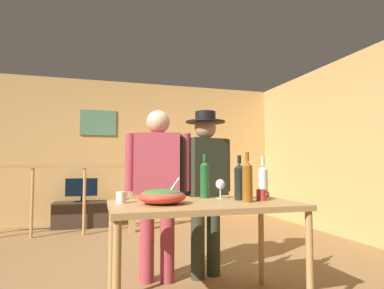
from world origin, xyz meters
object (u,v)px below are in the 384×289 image
serving_table (205,213)px  mug_white (121,197)px  framed_picture (98,123)px  wine_bottle_amber (247,181)px  flat_screen_tv (82,188)px  person_standing_right (206,178)px  stair_railing (70,189)px  person_standing_left (158,179)px  tv_console (81,214)px  salad_bowl (162,196)px  wine_glass (220,185)px  wine_bottle_dark (239,181)px  wine_bottle_green (205,179)px  mug_red (261,195)px  wine_bottle_clear (263,181)px

serving_table → mug_white: mug_white is taller
framed_picture → wine_bottle_amber: size_ratio=1.71×
flat_screen_tv → serving_table: flat_screen_tv is taller
mug_white → person_standing_right: (0.82, 0.54, 0.10)m
stair_railing → person_standing_left: bearing=-67.3°
tv_console → flat_screen_tv: (0.00, -0.03, 0.45)m
stair_railing → wine_bottle_amber: wine_bottle_amber is taller
flat_screen_tv → salad_bowl: salad_bowl is taller
framed_picture → wine_glass: framed_picture is taller
wine_glass → serving_table: bearing=-134.7°
mug_white → wine_bottle_dark: bearing=-3.0°
wine_bottle_dark → wine_bottle_amber: (-0.00, -0.14, 0.01)m
serving_table → person_standing_right: person_standing_right is taller
stair_railing → wine_bottle_green: (1.25, -2.57, 0.24)m
framed_picture → person_standing_right: (1.00, -3.15, -0.89)m
tv_console → flat_screen_tv: flat_screen_tv is taller
person_standing_right → tv_console: bearing=-82.7°
stair_railing → wine_glass: stair_railing is taller
mug_red → wine_bottle_dark: bearing=149.4°
wine_bottle_green → wine_bottle_dark: (0.22, -0.22, -0.01)m
stair_railing → wine_bottle_amber: (1.46, -2.93, 0.24)m
stair_railing → wine_bottle_clear: bearing=-57.6°
tv_console → wine_bottle_clear: bearing=-64.8°
wine_bottle_clear → mug_red: size_ratio=3.19×
wine_bottle_amber → person_standing_left: 0.91m
flat_screen_tv → wine_bottle_green: 3.40m
framed_picture → wine_bottle_amber: 4.13m
stair_railing → flat_screen_tv: 0.65m
wine_bottle_green → mug_white: wine_bottle_green is taller
serving_table → wine_bottle_clear: (0.57, 0.15, 0.22)m
person_standing_left → person_standing_right: 0.46m
serving_table → person_standing_left: bearing=109.5°
wine_bottle_dark → person_standing_right: size_ratio=0.22×
tv_console → person_standing_right: 3.20m
wine_bottle_amber → mug_white: bearing=168.0°
wine_bottle_amber → wine_bottle_dark: bearing=89.0°
flat_screen_tv → wine_bottle_amber: (1.32, -3.56, 0.27)m
stair_railing → serving_table: 3.08m
mug_red → framed_picture: bearing=107.7°
salad_bowl → wine_bottle_amber: wine_bottle_amber is taller
person_standing_right → wine_bottle_clear: bearing=107.5°
wine_glass → person_standing_left: person_standing_left is taller
person_standing_right → salad_bowl: bearing=34.2°
salad_bowl → person_standing_left: person_standing_left is taller
stair_railing → salad_bowl: stair_railing is taller
wine_bottle_green → person_standing_right: (0.13, 0.37, -0.01)m
person_standing_right → person_standing_left: bearing=-16.2°
stair_railing → person_standing_right: bearing=-57.9°
flat_screen_tv → wine_bottle_clear: 3.70m
serving_table → stair_railing: bearing=112.0°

